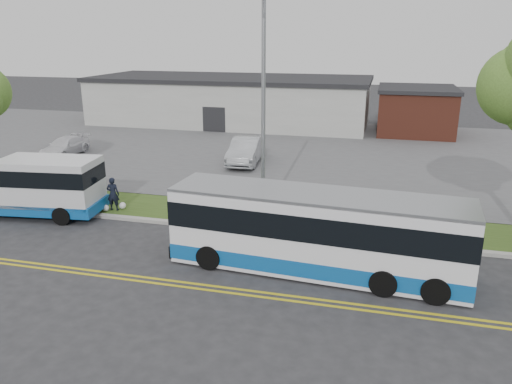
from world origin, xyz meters
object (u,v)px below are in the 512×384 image
(parked_car_a, at_px, (246,151))
(transit_bus, at_px, (317,232))
(pedestrian, at_px, (113,194))
(parked_car_b, at_px, (65,147))
(shuttle_bus, at_px, (36,185))
(streetlight_near, at_px, (263,103))

(parked_car_a, bearing_deg, transit_bus, -69.69)
(pedestrian, xyz_separation_m, parked_car_b, (-9.01, 9.24, -0.19))
(pedestrian, distance_m, parked_car_a, 10.91)
(transit_bus, height_order, parked_car_a, transit_bus)
(transit_bus, distance_m, pedestrian, 10.74)
(shuttle_bus, relative_size, transit_bus, 0.69)
(shuttle_bus, bearing_deg, transit_bus, -17.56)
(streetlight_near, relative_size, pedestrian, 5.94)
(transit_bus, xyz_separation_m, pedestrian, (-10.06, 3.70, -0.55))
(transit_bus, distance_m, parked_car_b, 23.06)
(shuttle_bus, bearing_deg, parked_car_b, 112.32)
(shuttle_bus, relative_size, pedestrian, 4.53)
(streetlight_near, bearing_deg, shuttle_bus, -168.62)
(streetlight_near, xyz_separation_m, parked_car_a, (-3.44, 9.48, -4.31))
(pedestrian, height_order, parked_car_b, pedestrian)
(parked_car_a, bearing_deg, pedestrian, -113.69)
(parked_car_a, distance_m, parked_car_b, 12.63)
(transit_bus, bearing_deg, parked_car_b, 149.88)
(transit_bus, height_order, parked_car_b, transit_bus)
(parked_car_b, bearing_deg, streetlight_near, -27.15)
(transit_bus, bearing_deg, shuttle_bus, 173.40)
(parked_car_a, bearing_deg, streetlight_near, -74.60)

